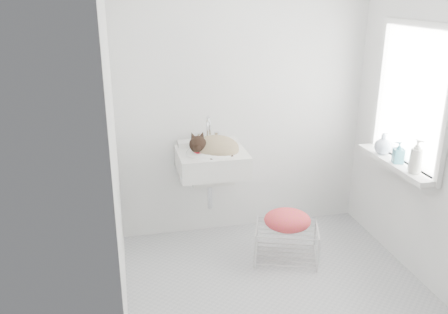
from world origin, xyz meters
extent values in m
cube|color=#B9BABB|center=(0.00, 0.00, 0.00)|extent=(2.20, 2.00, 0.02)
cube|color=white|center=(0.00, 1.00, 1.25)|extent=(2.20, 0.02, 2.50)
cube|color=white|center=(1.10, 0.00, 1.25)|extent=(0.02, 2.00, 2.50)
cube|color=white|center=(-1.10, 0.00, 1.25)|extent=(0.02, 2.00, 2.50)
cube|color=white|center=(1.09, 0.20, 1.35)|extent=(0.01, 0.80, 1.00)
cube|color=white|center=(1.07, 0.20, 1.35)|extent=(0.04, 0.90, 1.10)
cube|color=white|center=(1.01, 0.20, 0.83)|extent=(0.16, 0.88, 0.04)
cube|color=white|center=(-0.34, 0.74, 0.85)|extent=(0.56, 0.49, 0.23)
ellipsoid|color=tan|center=(-0.31, 0.73, 0.88)|extent=(0.40, 0.35, 0.20)
sphere|color=black|center=(-0.46, 0.67, 0.97)|extent=(0.15, 0.15, 0.14)
torus|color=red|center=(-0.44, 0.66, 0.93)|extent=(0.13, 0.13, 0.06)
cube|color=silver|center=(0.20, 0.34, 0.15)|extent=(0.58, 0.49, 0.29)
ellipsoid|color=#CA7B00|center=(0.19, 0.31, 0.32)|extent=(0.44, 0.37, 0.16)
imported|color=white|center=(1.00, -0.06, 0.85)|extent=(0.10, 0.10, 0.21)
imported|color=teal|center=(1.00, 0.16, 0.85)|extent=(0.09, 0.09, 0.17)
imported|color=silver|center=(1.00, 0.38, 0.85)|extent=(0.18, 0.18, 0.17)
camera|label=1|loc=(-1.05, -2.82, 2.10)|focal=37.43mm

